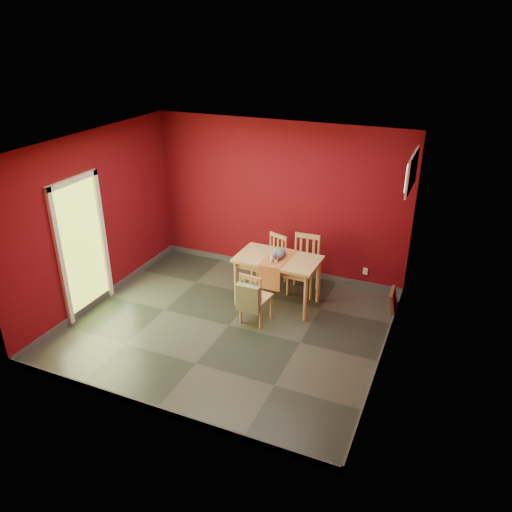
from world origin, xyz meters
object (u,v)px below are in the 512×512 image
at_px(chair_near, 255,297).
at_px(picture_frame, 393,302).
at_px(chair_far_right, 304,264).
at_px(chair_far_left, 273,259).
at_px(tote_bag, 248,298).
at_px(dining_table, 278,264).
at_px(cat, 278,252).

bearing_deg(chair_near, picture_frame, 29.23).
bearing_deg(chair_far_right, chair_far_left, 169.37).
bearing_deg(tote_bag, picture_frame, 33.64).
relative_size(chair_far_left, chair_far_right, 0.87).
xyz_separation_m(chair_far_left, picture_frame, (2.10, -0.27, -0.23)).
relative_size(dining_table, chair_near, 1.55).
relative_size(chair_far_left, tote_bag, 1.74).
height_order(tote_bag, picture_frame, tote_bag).
bearing_deg(cat, chair_far_right, 61.14).
bearing_deg(cat, dining_table, 71.58).
bearing_deg(cat, chair_near, -103.98).
distance_m(chair_far_right, picture_frame, 1.55).
relative_size(chair_near, cat, 2.00).
height_order(dining_table, chair_far_right, chair_far_right).
bearing_deg(chair_far_right, chair_near, -106.94).
height_order(chair_far_left, picture_frame, chair_far_left).
distance_m(chair_far_right, tote_bag, 1.46).
distance_m(chair_near, cat, 0.81).
distance_m(chair_far_right, chair_near, 1.26).
bearing_deg(chair_far_right, cat, -114.55).
height_order(chair_near, cat, cat).
relative_size(chair_far_left, cat, 2.02).
bearing_deg(picture_frame, dining_table, -167.25).
relative_size(chair_far_right, picture_frame, 2.41).
distance_m(tote_bag, picture_frame, 2.29).
bearing_deg(tote_bag, cat, 81.79).
relative_size(tote_bag, cat, 1.16).
bearing_deg(chair_far_left, chair_far_right, -10.63).
xyz_separation_m(chair_near, tote_bag, (-0.01, -0.21, 0.08)).
height_order(chair_far_right, tote_bag, chair_far_right).
distance_m(chair_far_left, chair_near, 1.34).
bearing_deg(cat, tote_bag, -102.52).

